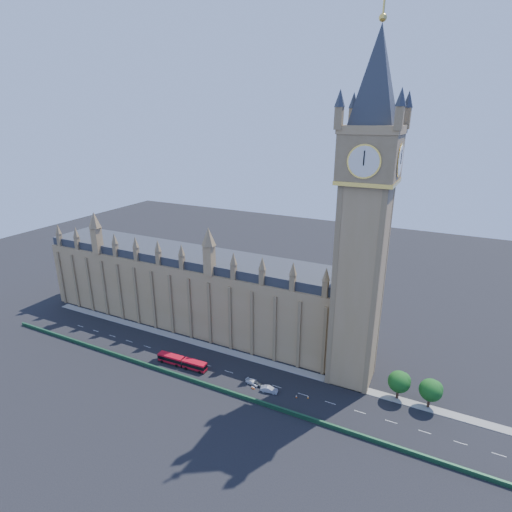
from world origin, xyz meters
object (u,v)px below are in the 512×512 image
at_px(red_bus, 182,362).
at_px(car_white, 253,382).
at_px(car_grey, 257,384).
at_px(car_silver, 269,389).

bearing_deg(red_bus, car_white, 1.78).
bearing_deg(car_grey, car_white, 86.42).
height_order(car_grey, car_silver, car_silver).
xyz_separation_m(red_bus, car_grey, (25.17, 1.62, -0.87)).
bearing_deg(car_silver, car_grey, 70.89).
relative_size(car_grey, car_silver, 0.76).
bearing_deg(car_white, car_grey, -84.55).
distance_m(red_bus, car_grey, 25.24).
distance_m(car_silver, car_white, 5.78).
relative_size(car_silver, car_white, 1.11).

